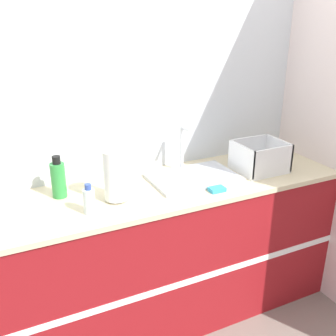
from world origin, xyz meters
name	(u,v)px	position (x,y,z in m)	size (l,w,h in m)	color
wall_back	(124,113)	(0.00, 0.63, 1.30)	(4.84, 0.06, 2.60)	silver
wall_right	(317,105)	(1.25, 0.30, 1.30)	(0.06, 2.60, 2.60)	silver
counter_cabinet	(147,257)	(0.00, 0.30, 0.46)	(2.46, 0.62, 0.93)	maroon
sink	(193,175)	(0.32, 0.32, 0.95)	(0.52, 0.35, 0.30)	silver
paper_towel_roll	(115,176)	(-0.20, 0.24, 1.07)	(0.12, 0.12, 0.28)	#4C4C51
dish_rack	(260,159)	(0.77, 0.26, 1.00)	(0.30, 0.26, 0.19)	white
bottle_green	(58,179)	(-0.46, 0.42, 1.03)	(0.08, 0.08, 0.24)	#2D8C3D
bottle_clear	(89,200)	(-0.36, 0.15, 1.00)	(0.06, 0.06, 0.16)	silver
sponge	(217,189)	(0.35, 0.10, 0.94)	(0.09, 0.06, 0.02)	#3399BF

